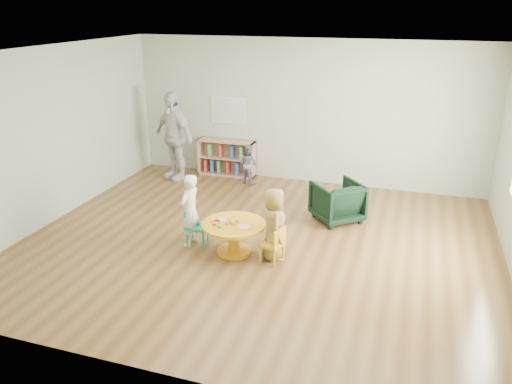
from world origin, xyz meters
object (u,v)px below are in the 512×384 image
at_px(bookshelf, 226,158).
at_px(child_right, 274,224).
at_px(adult_caretaker, 174,136).
at_px(armchair, 337,201).
at_px(kid_chair_left, 194,225).
at_px(child_left, 190,210).
at_px(toddler, 248,164).
at_px(activity_table, 234,232).
at_px(kid_chair_right, 274,244).

xyz_separation_m(bookshelf, child_right, (1.96, -3.23, 0.16)).
relative_size(bookshelf, adult_caretaker, 0.67).
relative_size(armchair, child_right, 0.70).
distance_m(kid_chair_left, child_left, 0.25).
distance_m(child_right, toddler, 3.17).
bearing_deg(activity_table, adult_caretaker, 130.20).
xyz_separation_m(kid_chair_left, bookshelf, (-0.71, 3.17, 0.06)).
bearing_deg(kid_chair_left, toddler, 175.32).
height_order(child_right, toddler, child_right).
relative_size(activity_table, child_left, 0.83).
bearing_deg(adult_caretaker, activity_table, -25.60).
height_order(kid_chair_right, toddler, toddler).
relative_size(child_left, toddler, 1.37).
height_order(kid_chair_left, child_left, child_left).
xyz_separation_m(bookshelf, toddler, (0.61, -0.36, 0.04)).
bearing_deg(toddler, kid_chair_left, 114.98).
relative_size(child_left, child_right, 1.05).
xyz_separation_m(armchair, child_left, (-1.93, -1.56, 0.22)).
xyz_separation_m(armchair, child_right, (-0.63, -1.59, 0.19)).
distance_m(child_right, adult_caretaker, 3.96).
bearing_deg(child_left, toddler, -168.52).
relative_size(kid_chair_left, toddler, 0.71).
bearing_deg(child_right, child_left, 63.75).
xyz_separation_m(kid_chair_right, toddler, (-1.40, 2.99, 0.11)).
distance_m(kid_chair_right, bookshelf, 3.91).
height_order(activity_table, child_left, child_left).
bearing_deg(armchair, toddler, -73.65).
xyz_separation_m(activity_table, kid_chair_right, (0.64, -0.12, -0.03)).
height_order(kid_chair_right, bookshelf, bookshelf).
bearing_deg(armchair, adult_caretaker, -58.34).
relative_size(child_right, adult_caretaker, 0.59).
relative_size(kid_chair_left, armchair, 0.78).
bearing_deg(bookshelf, child_right, -58.74).
bearing_deg(armchair, kid_chair_right, 30.07).
bearing_deg(adult_caretaker, toddler, 30.82).
bearing_deg(toddler, activity_table, 127.59).
xyz_separation_m(kid_chair_right, armchair, (0.59, 1.72, 0.04)).
distance_m(kid_chair_left, adult_caretaker, 3.15).
height_order(activity_table, child_right, child_right).
distance_m(child_left, child_right, 1.30).
bearing_deg(child_right, bookshelf, 6.59).
bearing_deg(child_right, kid_chair_left, 62.32).
bearing_deg(kid_chair_left, adult_caretaker, -155.01).
height_order(kid_chair_right, child_right, child_right).
bearing_deg(armchair, child_right, 27.31).
distance_m(kid_chair_right, armchair, 1.82).
height_order(bookshelf, child_left, child_left).
xyz_separation_m(toddler, adult_caretaker, (-1.52, -0.18, 0.49)).
height_order(child_left, toddler, child_left).
distance_m(child_left, adult_caretaker, 3.11).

